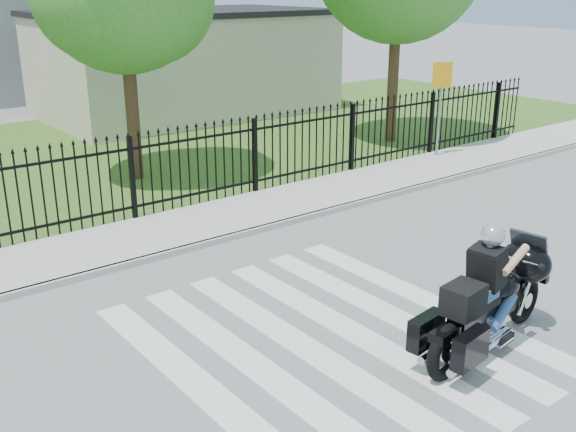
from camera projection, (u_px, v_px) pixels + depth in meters
ground at (329, 339)px, 9.30m from camera, size 120.00×120.00×0.00m
crosswalk at (329, 339)px, 9.30m from camera, size 5.00×5.50×0.01m
sidewalk at (159, 234)px, 13.00m from camera, size 40.00×2.00×0.12m
curb at (185, 249)px, 12.26m from camera, size 40.00×0.12×0.12m
grass_strip at (37, 163)px, 18.23m from camera, size 40.00×12.00×0.02m
iron_fence at (132, 181)px, 13.47m from camera, size 26.00×0.04×1.80m
building_low at (186, 65)px, 24.69m from camera, size 10.00×6.00×3.50m
building_low_roof at (183, 12)px, 24.07m from camera, size 10.20×6.20×0.20m
motorcycle_rider at (488, 298)px, 8.81m from camera, size 2.79×1.10×1.85m
traffic_sign at (441, 89)px, 18.03m from camera, size 0.52×0.26×2.53m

